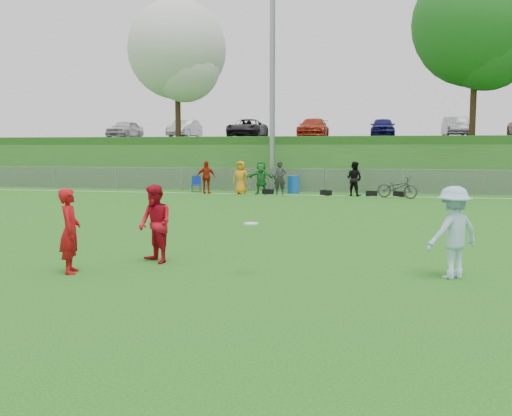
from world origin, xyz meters
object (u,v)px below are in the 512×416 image
(frisbee, at_px, (251,224))
(recycling_bin, at_px, (294,184))
(player_red_left, at_px, (70,231))
(bicycle, at_px, (397,187))
(player_red_center, at_px, (155,224))
(player_blue, at_px, (453,233))

(frisbee, distance_m, recycling_bin, 19.35)
(player_red_left, height_order, bicycle, player_red_left)
(recycling_bin, distance_m, bicycle, 5.51)
(frisbee, xyz_separation_m, recycling_bin, (-2.07, 19.23, -0.51))
(player_red_center, distance_m, frisbee, 2.33)
(player_red_left, xyz_separation_m, recycling_bin, (1.32, 19.74, -0.34))
(player_red_left, xyz_separation_m, frisbee, (3.39, 0.51, 0.17))
(player_red_left, xyz_separation_m, player_red_center, (1.20, 1.26, 0.00))
(player_red_center, height_order, frisbee, player_red_center)
(player_red_center, distance_m, player_blue, 5.82)
(player_red_center, xyz_separation_m, frisbee, (2.20, -0.75, 0.17))
(player_blue, relative_size, bicycle, 0.86)
(player_red_left, bearing_deg, bicycle, -41.97)
(player_red_center, bearing_deg, bicycle, 110.62)
(player_red_center, bearing_deg, recycling_bin, 127.96)
(player_red_left, distance_m, player_blue, 7.10)
(recycling_bin, bearing_deg, frisbee, -83.86)
(player_red_center, relative_size, frisbee, 5.98)
(player_red_left, distance_m, player_red_center, 1.74)
(player_red_left, xyz_separation_m, bicycle, (6.53, 17.94, -0.29))
(player_red_center, xyz_separation_m, player_blue, (5.82, -0.19, 0.03))
(frisbee, height_order, bicycle, bicycle)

